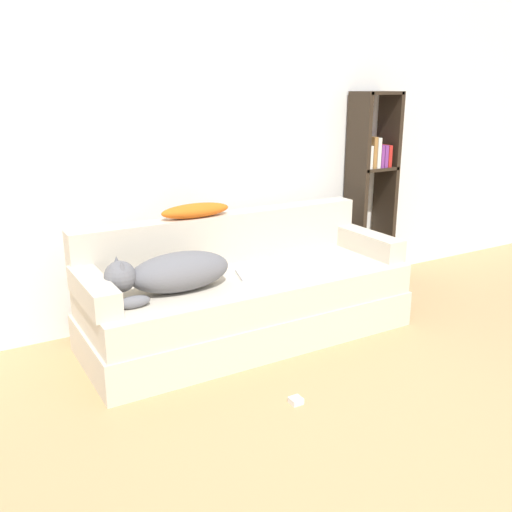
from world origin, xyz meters
The scene contains 10 objects.
wall_back centered at (0.00, 2.61, 1.35)m, with size 7.64×0.06×2.70m.
couch centered at (-0.13, 1.97, 0.22)m, with size 2.14×0.80×0.44m.
couch_backrest centered at (-0.13, 2.30, 0.61)m, with size 2.10×0.15×0.34m.
couch_arm_left centered at (-1.12, 1.97, 0.51)m, with size 0.15×0.61×0.15m.
couch_arm_right centered at (0.87, 1.97, 0.51)m, with size 0.15×0.61×0.15m.
dog centered at (-0.67, 1.92, 0.56)m, with size 0.76×0.32×0.26m.
laptop centered at (-0.06, 1.92, 0.45)m, with size 0.35×0.29×0.02m.
throw_pillow centered at (-0.34, 2.29, 0.82)m, with size 0.48×0.15×0.09m.
bookshelf centered at (1.28, 2.42, 0.89)m, with size 0.35×0.26×1.56m.
power_adapter centered at (-0.32, 1.13, 0.02)m, with size 0.06×0.06×0.03m.
Camera 1 is at (-1.84, -1.06, 1.63)m, focal length 40.00 mm.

